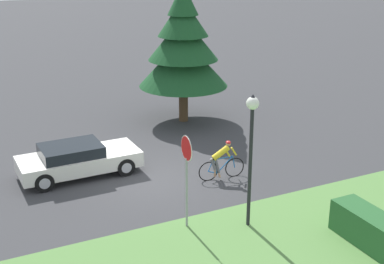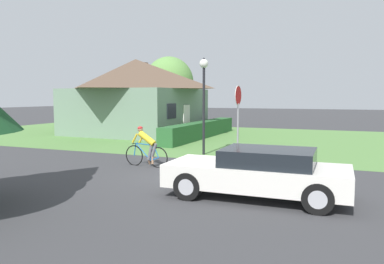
{
  "view_description": "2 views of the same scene",
  "coord_description": "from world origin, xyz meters",
  "px_view_note": "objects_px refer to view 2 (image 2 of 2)",
  "views": [
    {
      "loc": [
        16.92,
        -6.55,
        8.3
      ],
      "look_at": [
        0.33,
        1.56,
        1.74
      ],
      "focal_mm": 50.0,
      "sensor_mm": 36.0,
      "label": 1
    },
    {
      "loc": [
        -10.71,
        -4.25,
        2.53
      ],
      "look_at": [
        0.87,
        0.55,
        1.35
      ],
      "focal_mm": 35.0,
      "sensor_mm": 36.0,
      "label": 2
    }
  ],
  "objects_px": {
    "stop_sign": "(238,107)",
    "cyclist": "(146,147)",
    "street_lamp": "(204,84)",
    "sedan_left_lane": "(259,173)",
    "deciduous_tree_right": "(169,83)",
    "cottage_house": "(136,95)"
  },
  "relations": [
    {
      "from": "stop_sign",
      "to": "cyclist",
      "type": "bearing_deg",
      "value": -43.45
    },
    {
      "from": "cyclist",
      "to": "stop_sign",
      "type": "bearing_deg",
      "value": -130.2
    },
    {
      "from": "cyclist",
      "to": "stop_sign",
      "type": "height_order",
      "value": "stop_sign"
    },
    {
      "from": "stop_sign",
      "to": "street_lamp",
      "type": "bearing_deg",
      "value": -111.73
    },
    {
      "from": "sedan_left_lane",
      "to": "stop_sign",
      "type": "xyz_separation_m",
      "value": [
        5.27,
        2.01,
        1.49
      ]
    },
    {
      "from": "stop_sign",
      "to": "street_lamp",
      "type": "relative_size",
      "value": 0.71
    },
    {
      "from": "stop_sign",
      "to": "street_lamp",
      "type": "height_order",
      "value": "street_lamp"
    },
    {
      "from": "sedan_left_lane",
      "to": "stop_sign",
      "type": "relative_size",
      "value": 1.51
    },
    {
      "from": "cyclist",
      "to": "stop_sign",
      "type": "relative_size",
      "value": 0.61
    },
    {
      "from": "sedan_left_lane",
      "to": "deciduous_tree_right",
      "type": "bearing_deg",
      "value": -59.19
    },
    {
      "from": "deciduous_tree_right",
      "to": "street_lamp",
      "type": "bearing_deg",
      "value": -148.37
    },
    {
      "from": "sedan_left_lane",
      "to": "street_lamp",
      "type": "xyz_separation_m",
      "value": [
        6.04,
        3.76,
        2.44
      ]
    },
    {
      "from": "cottage_house",
      "to": "cyclist",
      "type": "height_order",
      "value": "cottage_house"
    },
    {
      "from": "sedan_left_lane",
      "to": "cyclist",
      "type": "height_order",
      "value": "cyclist"
    },
    {
      "from": "cottage_house",
      "to": "deciduous_tree_right",
      "type": "xyz_separation_m",
      "value": [
        5.8,
        0.3,
        1.05
      ]
    },
    {
      "from": "sedan_left_lane",
      "to": "stop_sign",
      "type": "height_order",
      "value": "stop_sign"
    },
    {
      "from": "stop_sign",
      "to": "deciduous_tree_right",
      "type": "distance_m",
      "value": 16.97
    },
    {
      "from": "street_lamp",
      "to": "stop_sign",
      "type": "bearing_deg",
      "value": -113.75
    },
    {
      "from": "sedan_left_lane",
      "to": "cyclist",
      "type": "relative_size",
      "value": 2.46
    },
    {
      "from": "sedan_left_lane",
      "to": "deciduous_tree_right",
      "type": "height_order",
      "value": "deciduous_tree_right"
    },
    {
      "from": "cyclist",
      "to": "cottage_house",
      "type": "bearing_deg",
      "value": -52.18
    },
    {
      "from": "street_lamp",
      "to": "deciduous_tree_right",
      "type": "height_order",
      "value": "deciduous_tree_right"
    }
  ]
}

